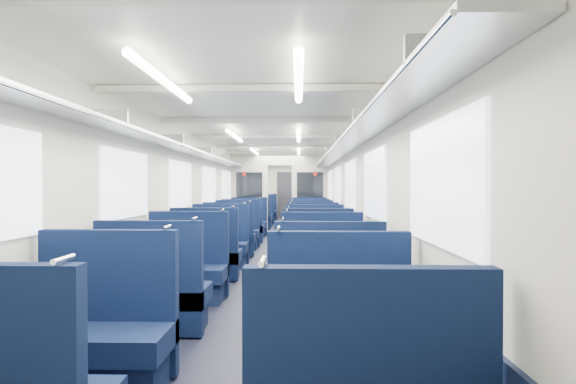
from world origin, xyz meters
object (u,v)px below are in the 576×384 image
(seat_19, at_px, (309,224))
(seat_24, at_px, (262,214))
(seat_10, at_px, (220,247))
(seat_2, at_px, (101,337))
(seat_26, at_px, (264,212))
(seat_18, at_px, (249,224))
(seat_25, at_px, (306,214))
(seat_13, at_px, (313,239))
(seat_21, at_px, (307,219))
(seat_20, at_px, (256,219))
(seat_22, at_px, (259,216))
(seat_8, at_px, (206,257))
(seat_11, at_px, (315,248))
(seat_12, at_px, (230,239))
(seat_15, at_px, (311,233))
(bulkhead, at_px, (280,192))
(seat_4, at_px, (154,297))
(seat_14, at_px, (237,233))
(seat_23, at_px, (307,217))
(seat_9, at_px, (318,259))
(end_door, at_px, (286,195))
(seat_5, at_px, (329,300))
(seat_6, at_px, (186,272))
(seat_7, at_px, (322,275))
(seat_16, at_px, (243,229))
(seat_3, at_px, (340,343))
(seat_27, at_px, (306,212))
(seat_17, at_px, (310,228))

(seat_19, relative_size, seat_24, 1.00)
(seat_10, bearing_deg, seat_19, 70.29)
(seat_2, relative_size, seat_26, 1.00)
(seat_18, xyz_separation_m, seat_25, (1.66, 4.45, 0.00))
(seat_13, height_order, seat_21, same)
(seat_20, xyz_separation_m, seat_22, (0.00, 1.26, 0.00))
(seat_8, relative_size, seat_13, 1.00)
(seat_11, relative_size, seat_19, 1.00)
(seat_12, height_order, seat_15, same)
(bulkhead, height_order, seat_4, bulkhead)
(seat_14, distance_m, seat_22, 5.59)
(seat_4, height_order, seat_21, same)
(seat_23, bearing_deg, seat_9, -90.00)
(end_door, height_order, seat_15, end_door)
(seat_9, height_order, seat_15, same)
(seat_5, xyz_separation_m, seat_25, (0.00, 12.53, 0.00))
(seat_18, bearing_deg, seat_5, -78.39)
(seat_6, height_order, seat_19, same)
(seat_7, bearing_deg, seat_25, 90.00)
(seat_26, bearing_deg, seat_5, -83.04)
(bulkhead, relative_size, seat_16, 2.51)
(seat_18, bearing_deg, bulkhead, 36.54)
(end_door, bearing_deg, seat_15, -84.82)
(seat_10, xyz_separation_m, seat_15, (1.66, 2.23, 0.00))
(end_door, bearing_deg, seat_22, -102.85)
(seat_3, xyz_separation_m, seat_21, (0.00, 11.16, 0.00))
(seat_11, bearing_deg, seat_24, 100.33)
(seat_22, bearing_deg, seat_21, -37.81)
(seat_15, xyz_separation_m, seat_19, (0.00, 2.40, 0.00))
(seat_4, relative_size, seat_20, 1.00)
(seat_5, relative_size, seat_22, 1.00)
(seat_20, xyz_separation_m, seat_27, (1.66, 3.55, 0.00))
(seat_2, relative_size, seat_14, 1.00)
(seat_7, distance_m, seat_12, 3.90)
(seat_20, relative_size, seat_21, 1.00)
(seat_2, distance_m, seat_26, 14.67)
(seat_16, bearing_deg, seat_18, 90.00)
(seat_19, bearing_deg, seat_26, 107.06)
(seat_9, bearing_deg, seat_15, 90.00)
(end_door, height_order, seat_24, end_door)
(seat_27, bearing_deg, seat_8, -98.46)
(seat_3, bearing_deg, seat_8, 114.80)
(seat_10, height_order, seat_12, same)
(seat_10, relative_size, seat_13, 1.00)
(bulkhead, bearing_deg, seat_7, -83.72)
(seat_17, bearing_deg, seat_19, 90.00)
(end_door, xyz_separation_m, seat_27, (0.83, -1.34, -0.66))
(seat_4, height_order, seat_26, same)
(seat_6, relative_size, seat_17, 1.00)
(seat_16, xyz_separation_m, seat_17, (1.66, 0.22, 0.00))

